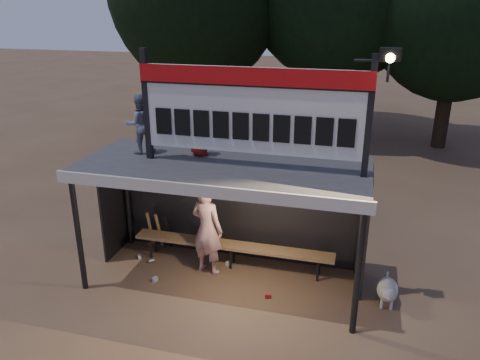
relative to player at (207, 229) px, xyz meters
The scene contains 10 objects.
ground 1.02m from the player, 30.86° to the right, with size 80.00×80.00×0.00m, color brown.
player is the anchor object (origin of this frame).
child_a 2.31m from the player, behind, with size 0.53×0.41×1.08m, color gray.
child_b 1.88m from the player, 134.28° to the left, with size 0.44×0.29×0.90m, color maroon.
dugout_shelter 1.02m from the player, ahead, with size 5.10×2.08×2.32m.
scoreboard_assembly 2.61m from the player, 14.51° to the right, with size 4.10×0.27×1.99m.
bench 0.69m from the player, 37.91° to the left, with size 4.00×0.35×0.48m.
dog 3.40m from the player, ahead, with size 0.36×0.81×0.49m.
bats 1.48m from the player, 155.54° to the left, with size 0.47×0.32×0.84m.
litter 1.03m from the player, behind, with size 2.97×1.35×0.08m.
Camera 1 is at (2.25, -7.26, 4.90)m, focal length 35.00 mm.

